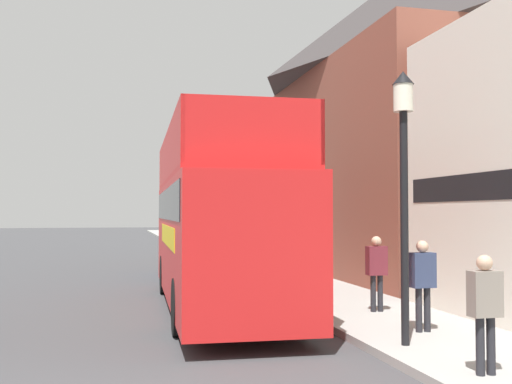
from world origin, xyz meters
TOP-DOWN VIEW (x-y plane):
  - ground_plane at (0.00, 21.00)m, footprint 144.00×144.00m
  - sidewalk at (6.66, 18.00)m, footprint 2.94×108.00m
  - brick_terrace_rear at (11.13, 16.83)m, footprint 6.00×16.94m
  - tour_bus at (3.54, 8.62)m, footprint 2.76×10.00m
  - parked_car_ahead_of_bus at (4.05, 16.25)m, footprint 1.94×4.58m
  - pedestrian_nearest at (5.95, 1.54)m, footprint 0.41×0.23m
  - pedestrian_second at (6.59, 4.34)m, footprint 0.43×0.24m
  - pedestrian_third at (6.72, 6.59)m, footprint 0.43×0.24m
  - lamp_post_nearest at (5.76, 3.42)m, footprint 0.35×0.35m
  - lamp_post_second at (5.75, 12.79)m, footprint 0.35×0.35m
  - lamp_post_third at (5.80, 22.15)m, footprint 0.35×0.35m

SIDE VIEW (x-z plane):
  - ground_plane at x=0.00m, z-range 0.00..0.00m
  - sidewalk at x=6.66m, z-range 0.00..0.14m
  - parked_car_ahead_of_bus at x=4.05m, z-range -0.04..1.47m
  - pedestrian_nearest at x=5.95m, z-range 0.30..1.88m
  - pedestrian_third at x=6.72m, z-range 0.31..1.94m
  - pedestrian_second at x=6.59m, z-range 0.31..1.95m
  - tour_bus at x=3.54m, z-range -0.18..4.01m
  - lamp_post_nearest at x=5.76m, z-range 1.00..5.47m
  - lamp_post_third at x=5.80m, z-range 1.01..5.54m
  - lamp_post_second at x=5.75m, z-range 1.09..6.30m
  - brick_terrace_rear at x=11.13m, z-range 0.00..10.95m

